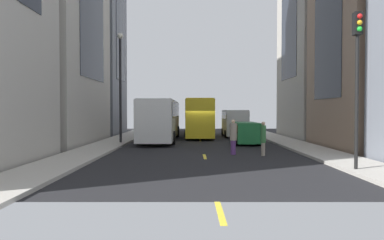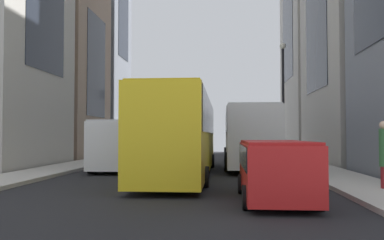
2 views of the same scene
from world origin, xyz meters
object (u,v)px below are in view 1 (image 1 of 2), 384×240
Objects in this scene: pedestrian_walking_far at (232,136)px; delivery_van_white at (234,121)px; city_bus_white at (160,117)px; streetcar_yellow at (198,115)px; pedestrian_crossing_near at (137,121)px; car_green_0 at (245,131)px; traffic_light_near_corner at (356,61)px; pedestrian_waiting_curb at (262,138)px; car_red_1 at (169,123)px.

delivery_van_white is at bearing 113.25° from pedestrian_walking_far.
streetcar_yellow reaches higher than city_bus_white.
streetcar_yellow is 2.68× the size of delivery_van_white.
pedestrian_walking_far is at bearing -83.88° from streetcar_yellow.
streetcar_yellow reaches higher than pedestrian_walking_far.
pedestrian_crossing_near is at bearing 142.99° from pedestrian_walking_far.
pedestrian_crossing_near is (-10.43, 14.73, 0.37)m from car_green_0.
traffic_light_near_corner is (2.50, -19.85, 2.98)m from delivery_van_white.
car_green_0 is 1.91× the size of pedestrian_crossing_near.
traffic_light_near_corner is at bearing -82.83° from delivery_van_white.
pedestrian_crossing_near is at bearing 115.67° from traffic_light_near_corner.
pedestrian_walking_far is 8.09m from traffic_light_near_corner.
pedestrian_waiting_curb is (6.61, -10.57, -0.99)m from city_bus_white.
traffic_light_near_corner is at bearing -59.77° from city_bus_white.
city_bus_white reaches higher than pedestrian_crossing_near.
pedestrian_walking_far is (-1.77, -13.90, -0.46)m from delivery_van_white.
city_bus_white is 6.47× the size of pedestrian_walking_far.
pedestrian_waiting_curb is 6.91m from traffic_light_near_corner.
pedestrian_waiting_curb is at bearing 9.75° from pedestrian_walking_far.
pedestrian_waiting_curb is at bearing -57.98° from city_bus_white.
city_bus_white is 6.84× the size of pedestrian_waiting_curb.
delivery_van_white is 7.55m from car_green_0.
streetcar_yellow is at bearing 151.34° from delivery_van_white.
pedestrian_waiting_curb is 0.30× the size of traffic_light_near_corner.
car_red_1 is at bearing 112.00° from car_green_0.
pedestrian_crossing_near reaches higher than car_red_1.
delivery_van_white is at bearing 97.17° from traffic_light_near_corner.
delivery_van_white is 12.73m from pedestrian_crossing_near.
car_green_0 is (6.70, -3.60, -1.05)m from city_bus_white.
delivery_van_white is at bearing 30.14° from city_bus_white.
traffic_light_near_corner is (4.26, -5.95, 3.44)m from pedestrian_walking_far.
delivery_van_white is (6.78, 3.93, -0.50)m from city_bus_white.
car_green_0 is 18.05m from pedestrian_crossing_near.
car_red_1 is 2.43× the size of pedestrian_waiting_curb.
traffic_light_near_corner is (9.27, -15.91, 2.48)m from city_bus_white.
pedestrian_waiting_curb is at bearing 116.49° from traffic_light_near_corner.
pedestrian_waiting_curb is at bearing -90.77° from car_green_0.
pedestrian_waiting_curb is at bearing -90.66° from delivery_van_white.
streetcar_yellow is 8.85m from pedestrian_crossing_near.
city_bus_white reaches higher than car_green_0.
pedestrian_walking_far is at bearing -16.46° from pedestrian_waiting_curb.
traffic_light_near_corner is (13.00, -27.05, 3.16)m from pedestrian_crossing_near.
car_red_1 is 2.12× the size of pedestrian_crossing_near.
streetcar_yellow is at bearing -65.16° from car_red_1.
streetcar_yellow is 7.09× the size of pedestrian_walking_far.
pedestrian_waiting_curb is (6.62, -23.59, 0.01)m from car_red_1.
streetcar_yellow is 16.76m from pedestrian_waiting_curb.
traffic_light_near_corner is (5.96, -21.74, 2.37)m from streetcar_yellow.
car_red_1 is at bearing 85.61° from pedestrian_crossing_near.
car_green_0 is (3.38, -9.42, -1.16)m from streetcar_yellow.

